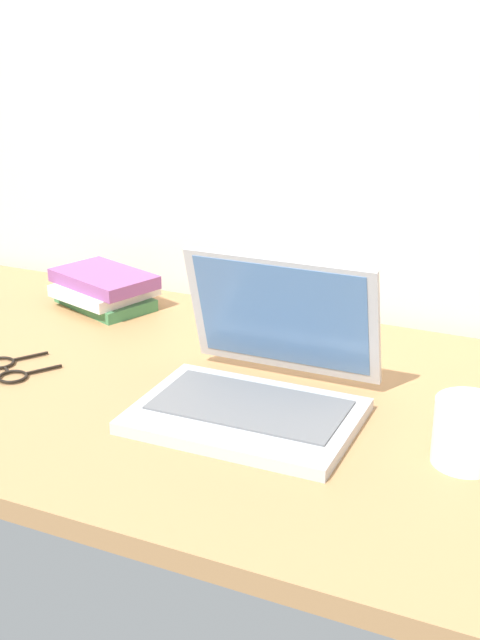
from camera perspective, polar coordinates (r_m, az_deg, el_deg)
name	(u,v)px	position (r m, az deg, el deg)	size (l,w,h in m)	color
desk	(214,398)	(1.29, -1.80, -5.31)	(1.60, 0.76, 0.03)	#A87A4C
laptop	(259,379)	(1.21, 1.30, -4.08)	(0.31, 0.29, 0.21)	#B2B5BA
coffee_mug	(470,432)	(1.11, 15.41, -7.37)	(0.12, 0.09, 0.09)	white
eyeglasses	(9,369)	(1.39, -15.50, -3.25)	(0.13, 0.14, 0.01)	black
book_stack	(104,289)	(1.64, -9.23, 2.10)	(0.23, 0.19, 0.07)	#3F7F4C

